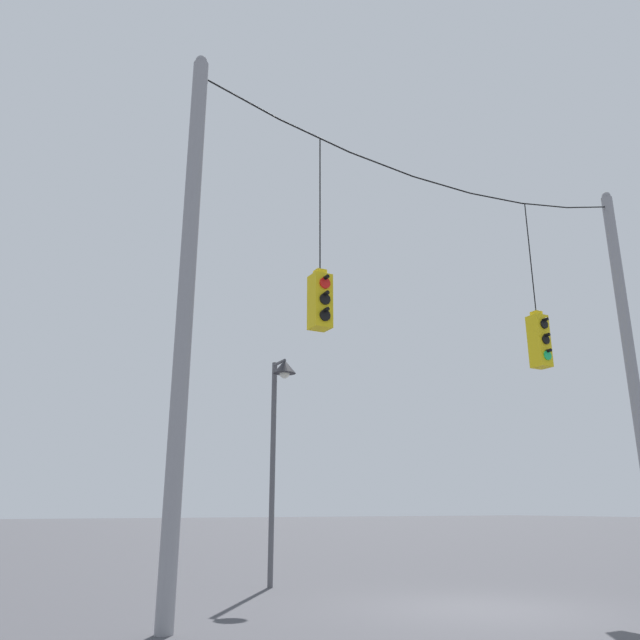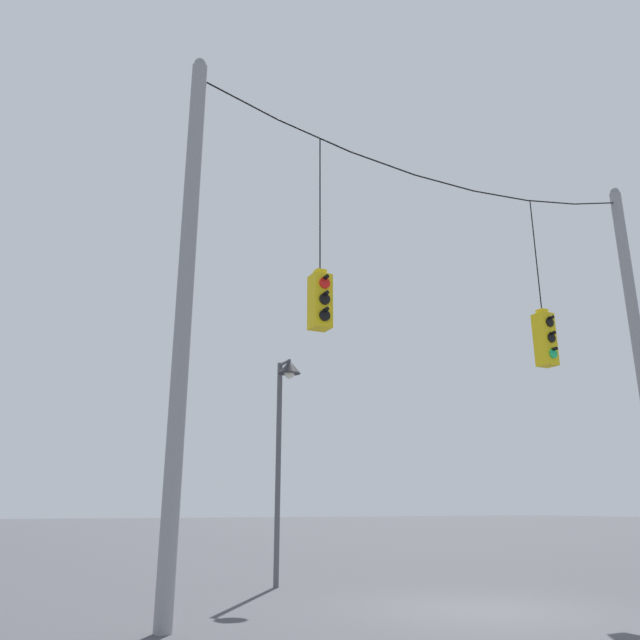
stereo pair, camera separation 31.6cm
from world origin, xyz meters
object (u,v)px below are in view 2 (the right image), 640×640
traffic_light_near_left_pole (320,300)px  street_lamp (285,411)px  traffic_light_over_intersection (545,338)px  utility_pole_left (184,308)px

traffic_light_near_left_pole → street_lamp: size_ratio=0.76×
traffic_light_near_left_pole → street_lamp: (0.96, 3.76, -1.38)m
traffic_light_over_intersection → street_lamp: bearing=139.0°
street_lamp → traffic_light_near_left_pole: bearing=-104.3°
utility_pole_left → traffic_light_near_left_pole: (2.38, -0.00, 0.49)m
utility_pole_left → street_lamp: utility_pole_left is taller
traffic_light_near_left_pole → traffic_light_over_intersection: size_ratio=0.99×
traffic_light_near_left_pole → utility_pole_left: bearing=180.0°
traffic_light_near_left_pole → traffic_light_over_intersection: traffic_light_near_left_pole is taller
traffic_light_near_left_pole → street_lamp: traffic_light_near_left_pole is taller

